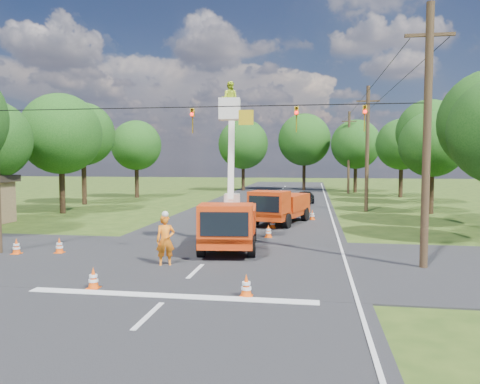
% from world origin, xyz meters
% --- Properties ---
extents(ground, '(140.00, 140.00, 0.00)m').
position_xyz_m(ground, '(0.00, 20.00, 0.00)').
color(ground, '#2A4314').
rests_on(ground, ground).
extents(road_main, '(12.00, 100.00, 0.06)m').
position_xyz_m(road_main, '(0.00, 20.00, 0.00)').
color(road_main, black).
rests_on(road_main, ground).
extents(road_cross, '(56.00, 10.00, 0.07)m').
position_xyz_m(road_cross, '(0.00, 2.00, 0.00)').
color(road_cross, black).
rests_on(road_cross, ground).
extents(stop_bar, '(9.00, 0.45, 0.02)m').
position_xyz_m(stop_bar, '(0.00, -3.20, 0.00)').
color(stop_bar, silver).
rests_on(stop_bar, ground).
extents(edge_line, '(0.12, 90.00, 0.02)m').
position_xyz_m(edge_line, '(5.60, 20.00, 0.00)').
color(edge_line, silver).
rests_on(edge_line, ground).
extents(bucket_truck, '(3.00, 6.37, 7.79)m').
position_xyz_m(bucket_truck, '(0.45, 4.55, 1.63)').
color(bucket_truck, red).
rests_on(bucket_truck, ground).
extents(second_truck, '(3.73, 6.38, 2.25)m').
position_xyz_m(second_truck, '(2.15, 13.38, 1.17)').
color(second_truck, red).
rests_on(second_truck, ground).
extents(ground_worker, '(0.86, 0.72, 2.02)m').
position_xyz_m(ground_worker, '(-1.43, 0.87, 1.01)').
color(ground_worker, orange).
rests_on(ground_worker, ground).
extents(distant_car, '(2.12, 3.94, 1.27)m').
position_xyz_m(distant_car, '(3.44, 26.87, 0.64)').
color(distant_car, black).
rests_on(distant_car, ground).
extents(traffic_cone_0, '(0.38, 0.38, 0.71)m').
position_xyz_m(traffic_cone_0, '(-2.68, -2.72, 0.36)').
color(traffic_cone_0, '#FF540D').
rests_on(traffic_cone_0, ground).
extents(traffic_cone_1, '(0.38, 0.38, 0.71)m').
position_xyz_m(traffic_cone_1, '(2.31, -2.84, 0.36)').
color(traffic_cone_1, '#FF540D').
rests_on(traffic_cone_1, ground).
extents(traffic_cone_2, '(0.38, 0.38, 0.71)m').
position_xyz_m(traffic_cone_2, '(1.94, 8.03, 0.36)').
color(traffic_cone_2, '#FF540D').
rests_on(traffic_cone_2, ground).
extents(traffic_cone_3, '(0.38, 0.38, 0.71)m').
position_xyz_m(traffic_cone_3, '(1.87, 11.39, 0.36)').
color(traffic_cone_3, '#FF540D').
rests_on(traffic_cone_3, ground).
extents(traffic_cone_4, '(0.38, 0.38, 0.71)m').
position_xyz_m(traffic_cone_4, '(-6.84, 2.42, 0.36)').
color(traffic_cone_4, '#FF540D').
rests_on(traffic_cone_4, ground).
extents(traffic_cone_5, '(0.38, 0.38, 0.71)m').
position_xyz_m(traffic_cone_5, '(-8.58, 1.91, 0.36)').
color(traffic_cone_5, '#FF540D').
rests_on(traffic_cone_5, ground).
extents(traffic_cone_7, '(0.38, 0.38, 0.71)m').
position_xyz_m(traffic_cone_7, '(4.23, 15.80, 0.36)').
color(traffic_cone_7, '#FF540D').
rests_on(traffic_cone_7, ground).
extents(pole_right_near, '(1.80, 0.30, 10.00)m').
position_xyz_m(pole_right_near, '(8.50, 2.00, 5.11)').
color(pole_right_near, '#4C3823').
rests_on(pole_right_near, ground).
extents(pole_right_mid, '(1.80, 0.30, 10.00)m').
position_xyz_m(pole_right_mid, '(8.50, 22.00, 5.11)').
color(pole_right_mid, '#4C3823').
rests_on(pole_right_mid, ground).
extents(pole_right_far, '(1.80, 0.30, 10.00)m').
position_xyz_m(pole_right_far, '(8.50, 42.00, 5.11)').
color(pole_right_far, '#4C3823').
rests_on(pole_right_far, ground).
extents(signal_span, '(18.00, 0.29, 1.07)m').
position_xyz_m(signal_span, '(2.23, 1.99, 5.88)').
color(signal_span, black).
rests_on(signal_span, ground).
extents(tree_left_d, '(6.20, 6.20, 9.24)m').
position_xyz_m(tree_left_d, '(-15.00, 17.00, 6.12)').
color(tree_left_d, '#382616').
rests_on(tree_left_d, ground).
extents(tree_left_e, '(5.80, 5.80, 9.41)m').
position_xyz_m(tree_left_e, '(-16.80, 24.00, 6.49)').
color(tree_left_e, '#382616').
rests_on(tree_left_e, ground).
extents(tree_left_f, '(5.40, 5.40, 8.40)m').
position_xyz_m(tree_left_f, '(-14.80, 32.00, 5.69)').
color(tree_left_f, '#382616').
rests_on(tree_left_f, ground).
extents(tree_right_c, '(5.00, 5.00, 7.83)m').
position_xyz_m(tree_right_c, '(13.20, 21.00, 5.31)').
color(tree_right_c, '#382616').
rests_on(tree_right_c, ground).
extents(tree_right_d, '(6.00, 6.00, 9.70)m').
position_xyz_m(tree_right_d, '(14.80, 29.00, 6.68)').
color(tree_right_d, '#382616').
rests_on(tree_right_d, ground).
extents(tree_right_e, '(5.60, 5.60, 8.63)m').
position_xyz_m(tree_right_e, '(13.80, 37.00, 5.81)').
color(tree_right_e, '#382616').
rests_on(tree_right_e, ground).
extents(tree_far_a, '(6.60, 6.60, 9.50)m').
position_xyz_m(tree_far_a, '(-5.00, 45.00, 6.19)').
color(tree_far_a, '#382616').
rests_on(tree_far_a, ground).
extents(tree_far_b, '(7.00, 7.00, 10.32)m').
position_xyz_m(tree_far_b, '(3.00, 47.00, 6.81)').
color(tree_far_b, '#382616').
rests_on(tree_far_b, ground).
extents(tree_far_c, '(6.20, 6.20, 9.18)m').
position_xyz_m(tree_far_c, '(9.50, 44.00, 6.06)').
color(tree_far_c, '#382616').
rests_on(tree_far_c, ground).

